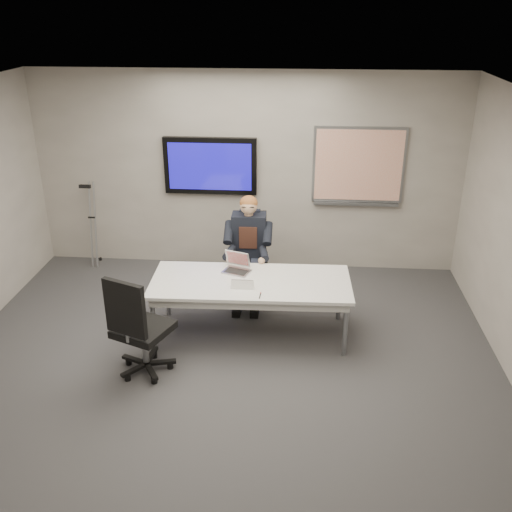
# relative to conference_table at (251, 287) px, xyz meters

# --- Properties ---
(floor) EXTENTS (6.00, 6.00, 0.02)m
(floor) POSITION_rel_conference_table_xyz_m (-0.24, -1.03, -0.62)
(floor) COLOR #373739
(floor) RESTS_ON ground
(ceiling) EXTENTS (6.00, 6.00, 0.02)m
(ceiling) POSITION_rel_conference_table_xyz_m (-0.24, -1.03, 2.18)
(ceiling) COLOR silver
(ceiling) RESTS_ON wall_back
(wall_back) EXTENTS (6.00, 0.02, 2.80)m
(wall_back) POSITION_rel_conference_table_xyz_m (-0.24, 1.97, 0.78)
(wall_back) COLOR gray
(wall_back) RESTS_ON ground
(conference_table) EXTENTS (2.30, 1.01, 0.70)m
(conference_table) POSITION_rel_conference_table_xyz_m (0.00, 0.00, 0.00)
(conference_table) COLOR silver
(conference_table) RESTS_ON ground
(tv_display) EXTENTS (1.30, 0.09, 0.80)m
(tv_display) POSITION_rel_conference_table_xyz_m (-0.74, 1.91, 0.88)
(tv_display) COLOR black
(tv_display) RESTS_ON wall_back
(whiteboard) EXTENTS (1.25, 0.08, 1.10)m
(whiteboard) POSITION_rel_conference_table_xyz_m (1.31, 1.94, 0.91)
(whiteboard) COLOR gray
(whiteboard) RESTS_ON wall_back
(office_chair_far) EXTENTS (0.55, 0.55, 1.10)m
(office_chair_far) POSITION_rel_conference_table_xyz_m (-0.11, 1.03, -0.28)
(office_chair_far) COLOR black
(office_chair_far) RESTS_ON ground
(office_chair_near) EXTENTS (0.72, 0.72, 1.17)m
(office_chair_near) POSITION_rel_conference_table_xyz_m (-1.06, -0.88, -0.26)
(office_chair_near) COLOR black
(office_chair_near) RESTS_ON ground
(seated_person) EXTENTS (0.44, 0.75, 1.40)m
(seated_person) POSITION_rel_conference_table_xyz_m (-0.11, 0.77, -0.06)
(seated_person) COLOR #212637
(seated_person) RESTS_ON office_chair_far
(crutch) EXTENTS (0.32, 0.60, 1.34)m
(crutch) POSITION_rel_conference_table_xyz_m (-2.47, 1.76, 0.03)
(crutch) COLOR #A3A5AA
(crutch) RESTS_ON ground
(laptop) EXTENTS (0.36, 0.38, 0.22)m
(laptop) POSITION_rel_conference_table_xyz_m (-0.18, 0.26, 0.13)
(laptop) COLOR #A9A8AB
(laptop) RESTS_ON conference_table
(name_tent) EXTENTS (0.25, 0.07, 0.10)m
(name_tent) POSITION_rel_conference_table_xyz_m (-0.08, -0.18, 0.13)
(name_tent) COLOR white
(name_tent) RESTS_ON conference_table
(pen) EXTENTS (0.02, 0.14, 0.01)m
(pen) POSITION_rel_conference_table_xyz_m (0.13, -0.35, 0.09)
(pen) COLOR black
(pen) RESTS_ON conference_table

